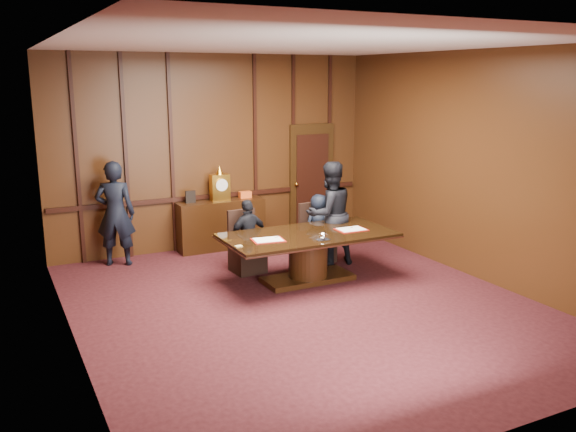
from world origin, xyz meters
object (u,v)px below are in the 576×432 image
object	(u,v)px
signatory_right	(319,228)
witness_right	(330,214)
sideboard	(221,223)
witness_left	(115,213)
conference_table	(308,249)
signatory_left	(248,236)

from	to	relation	value
signatory_right	witness_right	world-z (taller)	witness_right
sideboard	witness_left	distance (m)	1.95
sideboard	witness_left	xyz separation A→B (m)	(-1.91, -0.16, 0.39)
conference_table	witness_left	bearing A→B (deg)	138.22
conference_table	witness_left	world-z (taller)	witness_left
conference_table	signatory_right	world-z (taller)	signatory_right
witness_left	witness_right	distance (m)	3.56
signatory_right	witness_left	world-z (taller)	witness_left
sideboard	witness_left	bearing A→B (deg)	-175.21
signatory_right	sideboard	bearing A→B (deg)	-55.07
sideboard	witness_left	world-z (taller)	witness_left
sideboard	witness_right	world-z (taller)	witness_right
signatory_left	witness_right	world-z (taller)	witness_right
signatory_left	witness_right	size ratio (longest dim) A/B	0.69
witness_left	conference_table	bearing A→B (deg)	160.38
signatory_right	witness_right	bearing A→B (deg)	111.91
sideboard	signatory_right	xyz separation A→B (m)	(1.19, -1.55, 0.10)
sideboard	signatory_left	size ratio (longest dim) A/B	1.33
conference_table	witness_left	size ratio (longest dim) A/B	1.49
signatory_right	witness_right	distance (m)	0.35
signatory_left	witness_left	size ratio (longest dim) A/B	0.68
conference_table	witness_right	distance (m)	1.02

